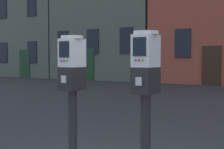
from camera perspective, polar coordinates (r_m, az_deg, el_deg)
parking_meter_near_kerb at (r=3.15m, az=-7.13°, el=-1.61°), size 0.23×0.26×1.50m
parking_meter_twin_adjacent at (r=2.74m, az=6.05°, el=-2.10°), size 0.23×0.26×1.51m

